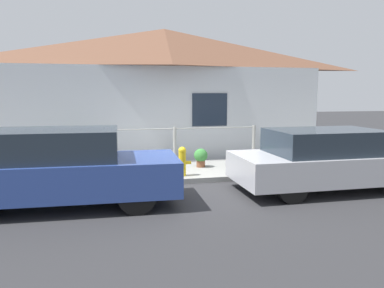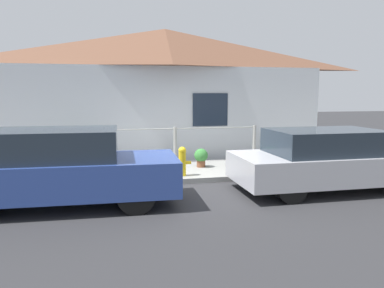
# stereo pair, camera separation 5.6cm
# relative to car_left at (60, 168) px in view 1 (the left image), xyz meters

# --- Properties ---
(ground_plane) EXTENTS (60.00, 60.00, 0.00)m
(ground_plane) POSITION_rel_car_left_xyz_m (2.73, 1.16, -0.73)
(ground_plane) COLOR #2D2D30
(sidewalk) EXTENTS (24.00, 2.24, 0.13)m
(sidewalk) POSITION_rel_car_left_xyz_m (2.73, 2.28, -0.67)
(sidewalk) COLOR gray
(sidewalk) RESTS_ON ground_plane
(house) EXTENTS (10.13, 2.23, 4.14)m
(house) POSITION_rel_car_left_xyz_m (2.73, 4.92, 2.56)
(house) COLOR silver
(house) RESTS_ON ground_plane
(fence) EXTENTS (4.90, 0.10, 1.03)m
(fence) POSITION_rel_car_left_xyz_m (2.73, 3.25, -0.03)
(fence) COLOR #999993
(fence) RESTS_ON sidewalk
(car_left) EXTENTS (4.30, 1.83, 1.45)m
(car_left) POSITION_rel_car_left_xyz_m (0.00, 0.00, 0.00)
(car_left) COLOR #2D4793
(car_left) RESTS_ON ground_plane
(car_right) EXTENTS (4.25, 1.75, 1.33)m
(car_right) POSITION_rel_car_left_xyz_m (5.56, -0.00, -0.06)
(car_right) COLOR #B7B7BC
(car_right) RESTS_ON ground_plane
(fire_hydrant) EXTENTS (0.42, 0.19, 0.71)m
(fire_hydrant) POSITION_rel_car_left_xyz_m (2.60, 1.51, -0.23)
(fire_hydrant) COLOR yellow
(fire_hydrant) RESTS_ON sidewalk
(potted_plant_near_hydrant) EXTENTS (0.37, 0.37, 0.50)m
(potted_plant_near_hydrant) POSITION_rel_car_left_xyz_m (3.30, 2.46, -0.32)
(potted_plant_near_hydrant) COLOR brown
(potted_plant_near_hydrant) RESTS_ON sidewalk
(potted_plant_by_fence) EXTENTS (0.49, 0.49, 0.63)m
(potted_plant_by_fence) POSITION_rel_car_left_xyz_m (0.04, 2.98, -0.25)
(potted_plant_by_fence) COLOR slate
(potted_plant_by_fence) RESTS_ON sidewalk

